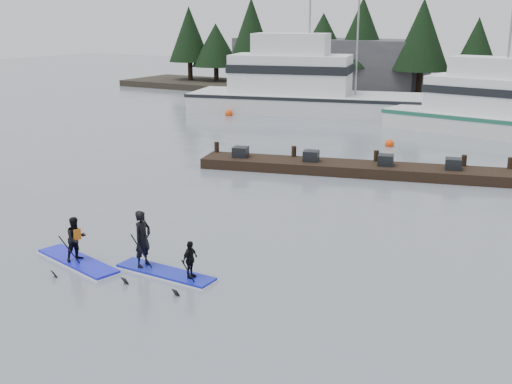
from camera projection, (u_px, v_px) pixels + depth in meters
The scene contains 11 objects.
ground at pixel (151, 278), 18.25m from camera, with size 160.00×160.00×0.00m, color slate.
far_shore at pixel (473, 101), 53.18m from camera, with size 70.00×8.00×0.60m, color #2D281E.
treeline at pixel (473, 104), 53.26m from camera, with size 60.00×4.00×8.00m, color black, non-canonical shape.
waterfront_building at pixel (329, 66), 61.02m from camera, with size 18.00×6.00×5.00m, color #4C4C51.
fishing_boat_large at pixel (313, 101), 48.64m from camera, with size 20.50×10.28×10.91m.
fishing_boat_medium at pixel (506, 124), 39.74m from camera, with size 16.12×6.55×9.16m.
floating_dock at pixel (353, 168), 30.14m from camera, with size 14.51×1.93×0.48m, color black.
buoy_b at pixel (389, 146), 36.38m from camera, with size 0.52×0.52×0.52m, color #EC420B.
buoy_a at pixel (229, 116), 47.40m from camera, with size 0.56×0.56×0.56m, color #EC420B.
paddleboard_solo at pixel (77, 248), 19.17m from camera, with size 3.38×1.54×1.89m.
paddleboard_duo at pixel (159, 253), 18.42m from camera, with size 3.14×1.08×2.33m.
Camera 1 is at (11.09, -13.14, 7.25)m, focal length 45.00 mm.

